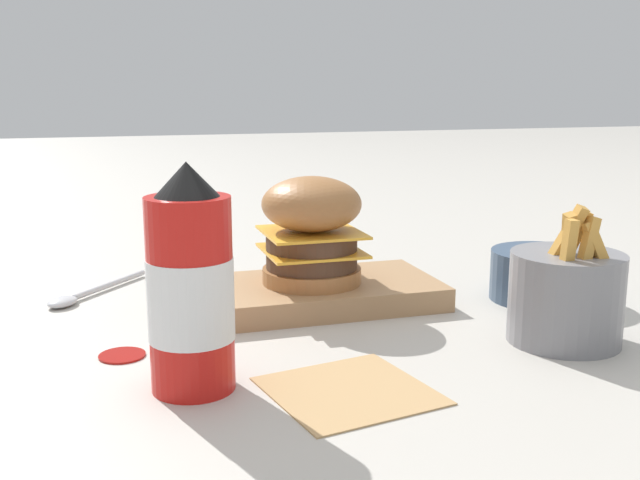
{
  "coord_description": "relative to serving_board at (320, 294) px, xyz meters",
  "views": [
    {
      "loc": [
        0.22,
        0.8,
        0.25
      ],
      "look_at": [
        -0.02,
        0.0,
        0.08
      ],
      "focal_mm": 42.0,
      "sensor_mm": 36.0,
      "label": 1
    }
  ],
  "objects": [
    {
      "name": "spoon",
      "position": [
        0.27,
        -0.1,
        -0.01
      ],
      "size": [
        0.12,
        0.14,
        0.01
      ],
      "rotation": [
        0.0,
        0.0,
        0.85
      ],
      "color": "silver",
      "rests_on": "ground_plane"
    },
    {
      "name": "ketchup_bottle",
      "position": [
        0.17,
        0.2,
        0.07
      ],
      "size": [
        0.07,
        0.07,
        0.19
      ],
      "color": "red",
      "rests_on": "ground_plane"
    },
    {
      "name": "side_bowl",
      "position": [
        -0.26,
        0.06,
        0.02
      ],
      "size": [
        0.12,
        0.12,
        0.06
      ],
      "color": "#384C66",
      "rests_on": "ground_plane"
    },
    {
      "name": "ketchup_puddle",
      "position": [
        0.23,
        0.11,
        -0.01
      ],
      "size": [
        0.04,
        0.04,
        0.0
      ],
      "color": "#9E140F",
      "rests_on": "ground_plane"
    },
    {
      "name": "burger",
      "position": [
        0.01,
        -0.0,
        0.08
      ],
      "size": [
        0.11,
        0.11,
        0.12
      ],
      "color": "#9E6638",
      "rests_on": "serving_board"
    },
    {
      "name": "ground_plane",
      "position": [
        0.02,
        -0.0,
        -0.01
      ],
      "size": [
        6.0,
        6.0,
        0.0
      ],
      "primitive_type": "plane",
      "color": "#B7B2A8"
    },
    {
      "name": "serving_board",
      "position": [
        0.0,
        0.0,
        0.0
      ],
      "size": [
        0.27,
        0.15,
        0.03
      ],
      "color": "#A37A51",
      "rests_on": "ground_plane"
    },
    {
      "name": "fries_basket",
      "position": [
        -0.19,
        0.19,
        0.03
      ],
      "size": [
        0.11,
        0.11,
        0.14
      ],
      "color": "slate",
      "rests_on": "ground_plane"
    },
    {
      "name": "parchment_square",
      "position": [
        0.05,
        0.25,
        -0.01
      ],
      "size": [
        0.15,
        0.15,
        0.0
      ],
      "color": "tan",
      "rests_on": "ground_plane"
    }
  ]
}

